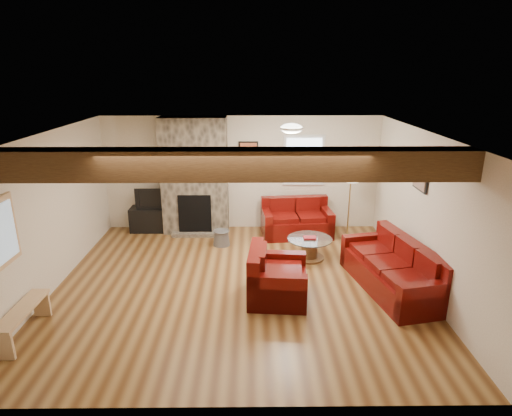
% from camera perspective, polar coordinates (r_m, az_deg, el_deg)
% --- Properties ---
extents(room, '(8.00, 8.00, 8.00)m').
position_cam_1_polar(room, '(6.78, -2.43, -0.72)').
color(room, '#5A3517').
rests_on(room, ground).
extents(floor, '(6.00, 6.00, 0.00)m').
position_cam_1_polar(floor, '(7.28, -2.30, -10.08)').
color(floor, '#5A3517').
rests_on(floor, ground).
extents(oak_beam, '(6.00, 0.36, 0.38)m').
position_cam_1_polar(oak_beam, '(5.30, -2.99, 5.84)').
color(oak_beam, '#372110').
rests_on(oak_beam, room).
extents(chimney_breast, '(1.40, 0.67, 2.50)m').
position_cam_1_polar(chimney_breast, '(9.26, -8.16, 4.03)').
color(chimney_breast, '#36312A').
rests_on(chimney_breast, floor).
extents(back_window, '(0.90, 0.08, 1.10)m').
position_cam_1_polar(back_window, '(9.39, 6.37, 6.35)').
color(back_window, silver).
rests_on(back_window, room).
extents(ceiling_dome, '(0.40, 0.40, 0.18)m').
position_cam_1_polar(ceiling_dome, '(7.42, 4.75, 10.30)').
color(ceiling_dome, white).
rests_on(ceiling_dome, room).
extents(artwork_back, '(0.42, 0.06, 0.52)m').
position_cam_1_polar(artwork_back, '(9.29, -1.02, 7.28)').
color(artwork_back, black).
rests_on(artwork_back, room).
extents(artwork_right, '(0.06, 0.55, 0.42)m').
position_cam_1_polar(artwork_right, '(7.45, 21.05, 3.79)').
color(artwork_right, black).
rests_on(artwork_right, room).
extents(sofa_three, '(1.27, 2.21, 0.80)m').
position_cam_1_polar(sofa_three, '(7.30, 17.65, -7.39)').
color(sofa_three, '#450406').
rests_on(sofa_three, floor).
extents(loveseat, '(1.54, 0.97, 0.78)m').
position_cam_1_polar(loveseat, '(9.22, 5.45, -1.32)').
color(loveseat, '#450406').
rests_on(loveseat, floor).
extents(armchair_red, '(0.96, 1.08, 0.81)m').
position_cam_1_polar(armchair_red, '(6.70, 2.92, -8.77)').
color(armchair_red, '#450406').
rests_on(armchair_red, floor).
extents(coffee_table, '(0.84, 0.84, 0.44)m').
position_cam_1_polar(coffee_table, '(8.17, 7.12, -5.38)').
color(coffee_table, '#4C3018').
rests_on(coffee_table, floor).
extents(tv_cabinet, '(1.08, 0.43, 0.54)m').
position_cam_1_polar(tv_cabinet, '(9.73, -13.24, -1.44)').
color(tv_cabinet, black).
rests_on(tv_cabinet, floor).
extents(television, '(0.78, 0.10, 0.45)m').
position_cam_1_polar(television, '(9.58, -13.45, 1.35)').
color(television, black).
rests_on(television, tv_cabinet).
extents(floor_lamp, '(0.39, 0.39, 1.52)m').
position_cam_1_polar(floor_lamp, '(8.98, 12.55, 3.87)').
color(floor_lamp, '#AC8948').
rests_on(floor_lamp, floor).
extents(pine_bench, '(0.25, 1.09, 0.41)m').
position_cam_1_polar(pine_bench, '(6.68, -28.53, -13.25)').
color(pine_bench, tan).
rests_on(pine_bench, floor).
extents(coal_bucket, '(0.34, 0.34, 0.32)m').
position_cam_1_polar(coal_bucket, '(8.76, -4.62, -3.95)').
color(coal_bucket, slate).
rests_on(coal_bucket, floor).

